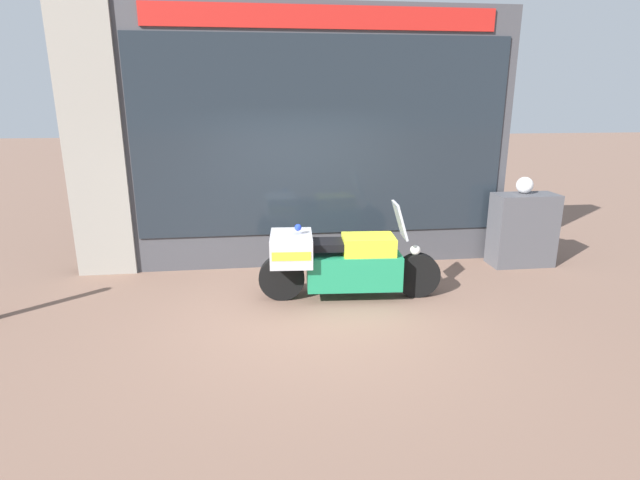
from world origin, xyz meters
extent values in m
plane|color=#7A5B4C|center=(0.00, 0.00, 0.00)|extent=(60.00, 60.00, 0.00)
cube|color=#424247|center=(0.00, 2.00, 1.99)|extent=(6.80, 0.40, 3.98)
cube|color=gray|center=(-2.97, 2.03, 1.99)|extent=(0.86, 0.55, 3.98)
cube|color=#1E262D|center=(0.39, 1.79, 2.04)|extent=(5.72, 0.02, 2.98)
cube|color=red|center=(0.39, 1.78, 3.75)|extent=(5.14, 0.03, 0.32)
cube|color=slate|center=(0.35, 2.01, 0.28)|extent=(5.50, 0.30, 0.55)
cube|color=silver|center=(0.35, 2.15, 1.14)|extent=(5.50, 0.02, 1.22)
cube|color=beige|center=(0.35, 2.01, 1.74)|extent=(5.50, 0.30, 0.02)
cube|color=#195623|center=(-1.60, 2.01, 1.78)|extent=(0.18, 0.04, 0.06)
cube|color=maroon|center=(-0.30, 2.01, 1.78)|extent=(0.18, 0.04, 0.06)
cube|color=navy|center=(1.01, 2.01, 1.78)|extent=(0.18, 0.04, 0.06)
cube|color=black|center=(2.31, 2.01, 1.78)|extent=(0.18, 0.04, 0.06)
cube|color=white|center=(-0.94, 1.94, 0.69)|extent=(0.19, 0.03, 0.27)
cube|color=#2D8E42|center=(1.65, 1.94, 0.69)|extent=(0.19, 0.03, 0.27)
cylinder|color=black|center=(1.49, 0.31, 0.31)|extent=(0.62, 0.18, 0.61)
cylinder|color=black|center=(-0.35, 0.44, 0.31)|extent=(0.62, 0.18, 0.61)
cube|color=#1E8456|center=(0.61, 0.37, 0.40)|extent=(1.29, 0.62, 0.47)
cube|color=yellow|center=(0.81, 0.36, 0.74)|extent=(0.72, 0.53, 0.27)
cube|color=black|center=(0.33, 0.39, 0.76)|extent=(0.76, 0.45, 0.10)
cube|color=#B7B7BC|center=(-0.22, 0.43, 0.72)|extent=(0.60, 0.76, 0.38)
cube|color=yellow|center=(-0.22, 0.43, 0.72)|extent=(0.54, 0.77, 0.11)
cube|color=#B2BCC6|center=(1.22, 0.33, 1.08)|extent=(0.20, 0.38, 0.48)
sphere|color=white|center=(1.44, 0.31, 0.67)|extent=(0.14, 0.14, 0.14)
sphere|color=blue|center=(-0.13, 0.43, 1.00)|extent=(0.09, 0.09, 0.09)
cube|color=#4C4C51|center=(3.59, 1.42, 0.58)|extent=(0.99, 0.49, 1.17)
sphere|color=white|center=(3.58, 1.48, 1.30)|extent=(0.26, 0.26, 0.26)
camera|label=1|loc=(-0.64, -5.87, 2.65)|focal=28.00mm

